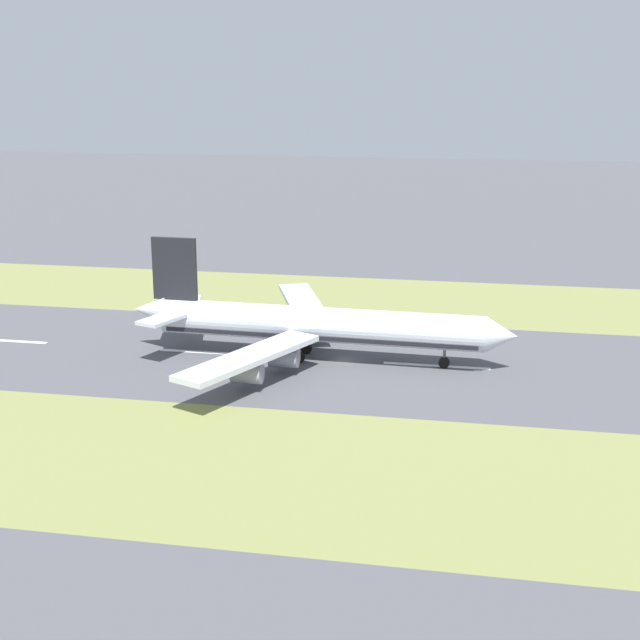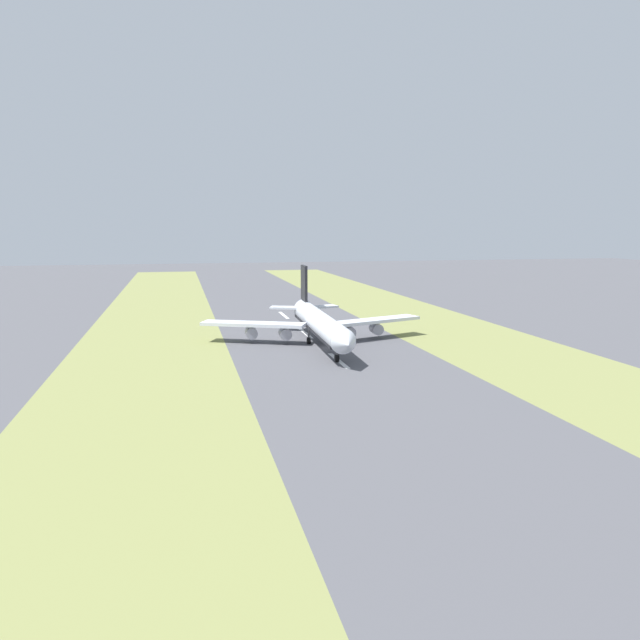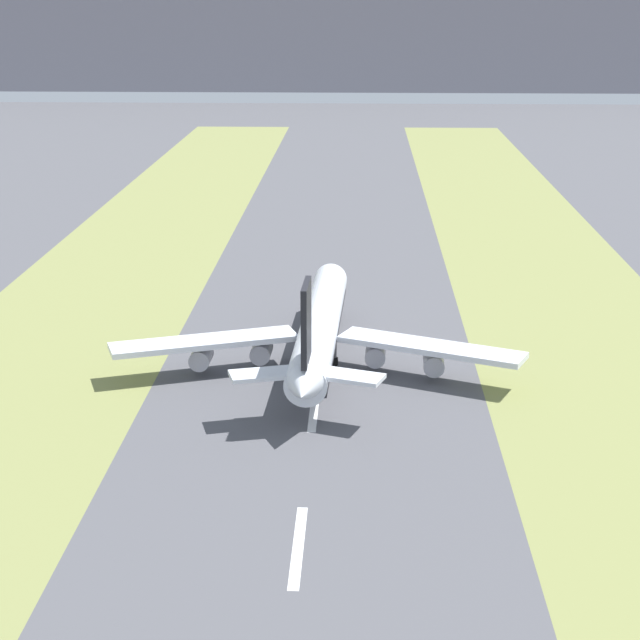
% 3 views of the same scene
% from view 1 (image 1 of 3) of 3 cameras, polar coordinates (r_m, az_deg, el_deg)
% --- Properties ---
extents(ground_plane, '(800.00, 800.00, 0.00)m').
position_cam_1_polar(ground_plane, '(152.91, 1.58, -2.60)').
color(ground_plane, '#4C4C51').
extents(grass_median_west, '(40.00, 600.00, 0.01)m').
position_cam_1_polar(grass_median_west, '(195.80, 3.71, 1.37)').
color(grass_median_west, olive).
rests_on(grass_median_west, ground).
extents(grass_median_east, '(40.00, 600.00, 0.01)m').
position_cam_1_polar(grass_median_east, '(111.68, -2.20, -9.58)').
color(grass_median_east, olive).
rests_on(grass_median_east, ground).
extents(centreline_dash_near, '(1.20, 18.00, 0.01)m').
position_cam_1_polar(centreline_dash_near, '(174.62, -19.73, -1.24)').
color(centreline_dash_near, silver).
rests_on(centreline_dash_near, ground).
extents(centreline_dash_mid, '(1.20, 18.00, 0.01)m').
position_cam_1_polar(centreline_dash_mid, '(158.41, -7.12, -2.08)').
color(centreline_dash_mid, silver).
rests_on(centreline_dash_mid, ground).
extents(centreline_dash_far, '(1.20, 18.00, 0.01)m').
position_cam_1_polar(centreline_dash_far, '(151.32, 7.47, -2.92)').
color(centreline_dash_far, silver).
rests_on(centreline_dash_far, ground).
extents(airplane_main_jet, '(64.10, 67.15, 20.20)m').
position_cam_1_polar(airplane_main_jet, '(152.23, -0.70, -0.31)').
color(airplane_main_jet, silver).
rests_on(airplane_main_jet, ground).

